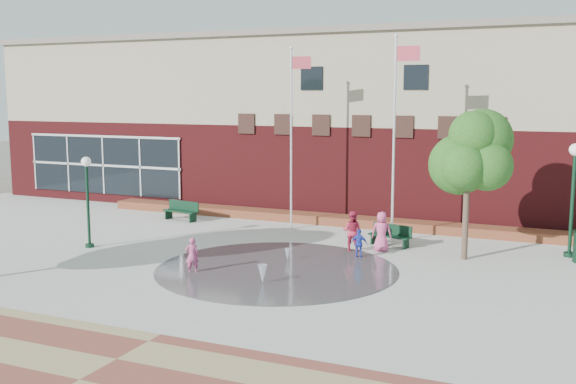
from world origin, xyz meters
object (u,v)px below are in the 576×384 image
at_px(bench_left, 181,214).
at_px(child_splash, 192,255).
at_px(flagpole_right, 395,128).
at_px(flagpole_left, 292,129).

relative_size(bench_left, child_splash, 1.58).
xyz_separation_m(flagpole_right, bench_left, (-10.63, 0.63, -4.39)).
height_order(bench_left, child_splash, child_splash).
bearing_deg(child_splash, bench_left, -91.23).
height_order(flagpole_left, child_splash, flagpole_left).
bearing_deg(flagpole_right, bench_left, 174.15).
xyz_separation_m(flagpole_right, child_splash, (-5.01, -7.41, -4.08)).
bearing_deg(flagpole_right, flagpole_left, 167.30).
distance_m(flagpole_right, child_splash, 9.83).
xyz_separation_m(flagpole_left, bench_left, (-5.73, -0.26, -4.21)).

